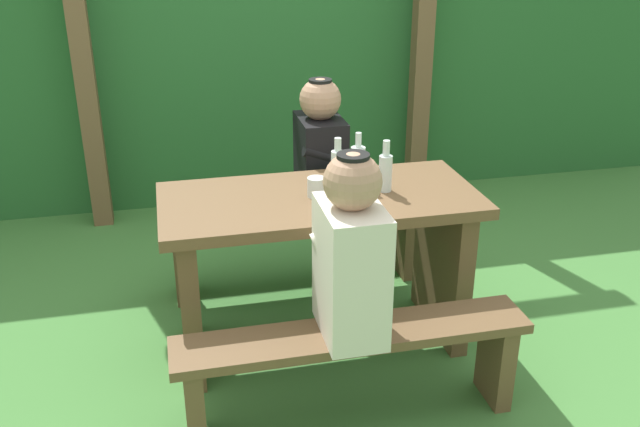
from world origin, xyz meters
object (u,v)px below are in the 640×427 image
(bench_far, at_px, (296,234))
(bottle_right, at_px, (358,165))
(picnic_table, at_px, (320,245))
(cell_phone, at_px, (342,180))
(bench_near, at_px, (353,356))
(person_white_shirt, at_px, (351,254))
(person_black_coat, at_px, (320,153))
(bottle_center, at_px, (385,171))
(bottle_left, at_px, (338,169))
(drinking_glass, at_px, (316,187))

(bench_far, xyz_separation_m, bottle_right, (0.19, -0.49, 0.55))
(bench_far, bearing_deg, picnic_table, -90.00)
(cell_phone, bearing_deg, bench_near, -99.93)
(bench_near, distance_m, person_white_shirt, 0.45)
(person_black_coat, bearing_deg, bench_far, 178.57)
(bench_far, bearing_deg, bottle_center, -63.33)
(bench_far, height_order, cell_phone, cell_phone)
(picnic_table, distance_m, cell_phone, 0.32)
(person_white_shirt, distance_m, bottle_right, 0.69)
(picnic_table, height_order, bottle_left, bottle_left)
(bottle_center, bearing_deg, person_white_shirt, -118.92)
(bottle_left, xyz_separation_m, bottle_right, (0.11, 0.05, -0.01))
(bench_far, xyz_separation_m, bottle_center, (0.29, -0.58, 0.55))
(picnic_table, xyz_separation_m, bottle_left, (0.09, 0.03, 0.35))
(bottle_center, bearing_deg, bench_far, 116.67)
(drinking_glass, bearing_deg, person_white_shirt, -89.55)
(bench_near, xyz_separation_m, drinking_glass, (-0.02, 0.56, 0.50))
(bench_near, relative_size, person_white_shirt, 1.95)
(picnic_table, distance_m, person_white_shirt, 0.62)
(person_black_coat, relative_size, bottle_left, 2.92)
(picnic_table, xyz_separation_m, person_white_shirt, (-0.01, -0.57, 0.24))
(bottle_left, distance_m, cell_phone, 0.16)
(drinking_glass, relative_size, bottle_right, 0.35)
(bottle_right, height_order, cell_phone, bottle_right)
(picnic_table, relative_size, bench_near, 1.00)
(bench_near, bearing_deg, picnic_table, 90.00)
(person_white_shirt, relative_size, drinking_glass, 8.33)
(person_white_shirt, bearing_deg, cell_phone, 78.13)
(bench_near, distance_m, bottle_center, 0.84)
(picnic_table, xyz_separation_m, drinking_glass, (-0.02, -0.01, 0.29))
(bottle_left, height_order, cell_phone, bottle_left)
(bottle_center, bearing_deg, picnic_table, 177.67)
(bottle_right, distance_m, bottle_center, 0.14)
(bottle_left, bearing_deg, bench_far, 99.03)
(bench_far, bearing_deg, person_white_shirt, -90.72)
(bottle_right, bearing_deg, bench_far, 111.72)
(drinking_glass, xyz_separation_m, bottle_center, (0.31, -0.00, 0.05))
(bottle_left, bearing_deg, person_white_shirt, -99.53)
(bench_near, bearing_deg, bench_far, 90.00)
(cell_phone, bearing_deg, person_black_coat, 91.23)
(bottle_center, bearing_deg, bench_near, -117.64)
(drinking_glass, height_order, bottle_right, bottle_right)
(bench_near, height_order, bottle_right, bottle_right)
(bench_near, bearing_deg, bottle_right, 73.51)
(person_white_shirt, xyz_separation_m, bottle_left, (0.10, 0.60, 0.11))
(cell_phone, bearing_deg, bottle_left, -112.29)
(picnic_table, relative_size, person_white_shirt, 1.95)
(person_white_shirt, bearing_deg, bottle_center, 61.08)
(bottle_left, relative_size, bottle_center, 1.06)
(picnic_table, relative_size, person_black_coat, 1.95)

